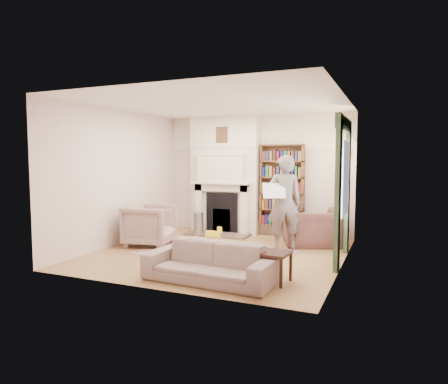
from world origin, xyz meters
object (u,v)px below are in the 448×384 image
at_px(armchair_reading, 313,228).
at_px(paraffin_heater, 198,224).
at_px(coffee_table, 265,266).
at_px(bookcase, 282,186).
at_px(armchair_left, 150,225).
at_px(sofa, 209,263).
at_px(rocking_horse, 213,236).
at_px(man_reading, 284,203).

distance_m(armchair_reading, paraffin_heater, 2.65).
distance_m(coffee_table, paraffin_heater, 3.67).
height_order(bookcase, armchair_left, bookcase).
height_order(bookcase, coffee_table, bookcase).
height_order(bookcase, paraffin_heater, bookcase).
bearing_deg(armchair_reading, sofa, 51.95).
xyz_separation_m(armchair_reading, sofa, (-0.92, -3.05, -0.09)).
height_order(bookcase, rocking_horse, bookcase).
height_order(sofa, paraffin_heater, sofa).
height_order(man_reading, rocking_horse, man_reading).
relative_size(paraffin_heater, rocking_horse, 1.21).
height_order(armchair_left, sofa, armchair_left).
distance_m(bookcase, armchair_reading, 1.37).
relative_size(sofa, man_reading, 1.03).
distance_m(sofa, rocking_horse, 2.44).
xyz_separation_m(man_reading, paraffin_heater, (-2.20, 0.62, -0.66)).
bearing_deg(paraffin_heater, man_reading, -15.77).
bearing_deg(sofa, rocking_horse, 116.37).
bearing_deg(armchair_reading, bookcase, -61.49).
bearing_deg(rocking_horse, sofa, -66.44).
xyz_separation_m(armchair_reading, coffee_table, (-0.18, -2.70, -0.15)).
bearing_deg(coffee_table, bookcase, 107.03).
xyz_separation_m(bookcase, man_reading, (0.40, -1.32, -0.24)).
relative_size(armchair_reading, paraffin_heater, 2.09).
bearing_deg(coffee_table, sofa, -148.43).
bearing_deg(rocking_horse, coffee_table, -47.55).
distance_m(sofa, paraffin_heater, 3.53).
height_order(coffee_table, paraffin_heater, paraffin_heater).
relative_size(man_reading, rocking_horse, 4.10).
bearing_deg(paraffin_heater, armchair_left, -108.29).
bearing_deg(paraffin_heater, sofa, -60.64).
bearing_deg(armchair_reading, coffee_table, 64.94).
xyz_separation_m(armchair_left, man_reading, (2.64, 0.71, 0.51)).
height_order(armchair_reading, paraffin_heater, armchair_reading).
xyz_separation_m(bookcase, paraffin_heater, (-1.80, -0.70, -0.90)).
bearing_deg(rocking_horse, bookcase, 55.88).
distance_m(armchair_left, rocking_horse, 1.31).
height_order(bookcase, sofa, bookcase).
distance_m(bookcase, paraffin_heater, 2.13).
distance_m(coffee_table, rocking_horse, 2.54).
relative_size(armchair_left, sofa, 0.48).
distance_m(bookcase, coffee_table, 3.61).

